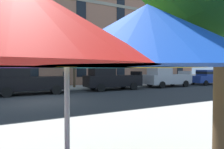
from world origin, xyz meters
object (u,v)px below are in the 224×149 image
Objects in this scene: sedan_blue at (207,77)px; pickup_black_midblock at (111,79)px; patio_umbrella at (67,44)px; street_tree_middle at (73,54)px; street_tree_right at (167,56)px; pickup_black at (29,81)px; pickup_silver at (166,77)px.

pickup_black_midblock is at bearing 180.00° from sedan_blue.
street_tree_middle is at bearing 75.58° from patio_umbrella.
pickup_black is at bearing -169.35° from street_tree_right.
street_tree_middle is 12.14m from street_tree_right.
pickup_black_midblock is 4.51m from street_tree_middle.
pickup_black_midblock is at bearing 62.27° from patio_umbrella.
pickup_silver is 1.16× the size of sedan_blue.
pickup_black_midblock reaches higher than sedan_blue.
street_tree_right is 22.57m from patio_umbrella.
patio_umbrella reaches higher than pickup_black_midblock.
street_tree_right is 1.33× the size of patio_umbrella.
street_tree_right is (9.44, 3.03, 2.52)m from pickup_black_midblock.
street_tree_right reaches higher than sedan_blue.
patio_umbrella is at bearing -147.02° from sedan_blue.
pickup_black is at bearing 180.00° from pickup_black_midblock.
patio_umbrella is (-13.12, -12.70, 1.12)m from pickup_silver.
pickup_black_midblock is at bearing 180.00° from pickup_silver.
pickup_black is 1.41× the size of patio_umbrella.
pickup_black_midblock is 1.41× the size of patio_umbrella.
street_tree_right reaches higher than street_tree_middle.
pickup_silver is 6.45m from sedan_blue.
pickup_black_midblock is 6.44m from pickup_silver.
street_tree_middle is (-9.14, 2.79, 2.30)m from pickup_silver.
patio_umbrella reaches higher than sedan_blue.
street_tree_right is at bearing 17.79° from pickup_black_midblock.
pickup_black_midblock is (6.67, 0.00, 0.00)m from pickup_black.
pickup_silver is 9.82m from street_tree_middle.
patio_umbrella is at bearing -135.93° from pickup_silver.
street_tree_right is (16.12, 3.03, 2.52)m from pickup_black.
pickup_silver is (13.12, 0.00, 0.00)m from pickup_black.
street_tree_right is (3.00, 3.03, 2.52)m from pickup_silver.
street_tree_right is at bearing 44.30° from patio_umbrella.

